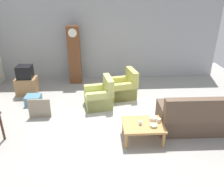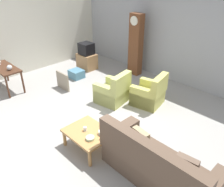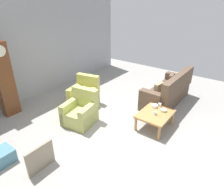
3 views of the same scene
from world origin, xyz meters
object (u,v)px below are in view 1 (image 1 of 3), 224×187
at_px(coffee_table_wood, 143,126).
at_px(bowl_white_stacked, 153,118).
at_px(tv_stand_cabinet, 27,86).
at_px(tv_crt, 25,72).
at_px(armchair_olive_far, 124,88).
at_px(cup_white_porcelain, 159,120).
at_px(grandfather_clock, 74,55).
at_px(cup_blue_rimmed, 140,123).
at_px(bowl_shallow_green, 154,126).
at_px(armchair_olive_near, 100,97).
at_px(couch_floral, 201,118).
at_px(framed_picture_leaning, 39,108).
at_px(storage_box_blue, 33,100).

xyz_separation_m(coffee_table_wood, bowl_white_stacked, (0.27, 0.16, 0.10)).
height_order(tv_stand_cabinet, tv_crt, tv_crt).
height_order(armchair_olive_far, cup_white_porcelain, armchair_olive_far).
bearing_deg(bowl_white_stacked, grandfather_clock, 121.43).
height_order(armchair_olive_far, coffee_table_wood, armchair_olive_far).
distance_m(cup_blue_rimmed, bowl_white_stacked, 0.39).
xyz_separation_m(tv_crt, bowl_white_stacked, (3.73, -2.62, -0.32)).
height_order(cup_white_porcelain, bowl_shallow_green, cup_white_porcelain).
bearing_deg(armchair_olive_near, bowl_white_stacked, -50.82).
bearing_deg(couch_floral, bowl_white_stacked, -174.34).
height_order(bowl_white_stacked, bowl_shallow_green, bowl_white_stacked).
xyz_separation_m(tv_stand_cabinet, cup_white_porcelain, (3.85, -2.72, 0.18)).
bearing_deg(framed_picture_leaning, storage_box_blue, 115.57).
xyz_separation_m(armchair_olive_near, tv_crt, (-2.46, 1.05, 0.48)).
distance_m(storage_box_blue, cup_blue_rimmed, 3.62).
bearing_deg(grandfather_clock, coffee_table_wood, -62.90).
height_order(couch_floral, cup_blue_rimmed, couch_floral).
bearing_deg(coffee_table_wood, framed_picture_leaning, 156.57).
bearing_deg(coffee_table_wood, couch_floral, 10.68).
height_order(storage_box_blue, cup_white_porcelain, cup_white_porcelain).
relative_size(armchair_olive_near, tv_stand_cabinet, 1.35).
bearing_deg(armchair_olive_far, bowl_shallow_green, -80.28).
xyz_separation_m(grandfather_clock, cup_white_porcelain, (2.29, -3.65, -0.59)).
xyz_separation_m(coffee_table_wood, cup_blue_rimmed, (-0.07, -0.02, 0.10)).
bearing_deg(grandfather_clock, cup_white_porcelain, -57.95).
distance_m(grandfather_clock, bowl_white_stacked, 4.20).
distance_m(storage_box_blue, cup_white_porcelain, 3.97).
xyz_separation_m(couch_floral, storage_box_blue, (-4.60, 1.69, -0.21)).
xyz_separation_m(armchair_olive_near, coffee_table_wood, (1.00, -1.73, 0.06)).
xyz_separation_m(armchair_olive_near, tv_stand_cabinet, (-2.46, 1.05, -0.02)).
relative_size(armchair_olive_near, grandfather_clock, 0.44).
relative_size(couch_floral, armchair_olive_far, 2.27).
relative_size(bowl_white_stacked, bowl_shallow_green, 1.01).
xyz_separation_m(armchair_olive_near, cup_blue_rimmed, (0.93, -1.75, 0.16)).
distance_m(tv_crt, cup_blue_rimmed, 4.41).
distance_m(coffee_table_wood, tv_crt, 4.46).
bearing_deg(bowl_white_stacked, coffee_table_wood, -148.82).
bearing_deg(bowl_shallow_green, armchair_olive_far, 99.72).
height_order(couch_floral, framed_picture_leaning, couch_floral).
relative_size(cup_blue_rimmed, bowl_shallow_green, 0.49).
xyz_separation_m(couch_floral, tv_stand_cabinet, (-4.99, 2.49, -0.07)).
relative_size(armchair_olive_far, framed_picture_leaning, 1.55).
bearing_deg(cup_white_porcelain, coffee_table_wood, -171.28).
height_order(tv_stand_cabinet, cup_blue_rimmed, tv_stand_cabinet).
bearing_deg(coffee_table_wood, armchair_olive_near, 120.20).
relative_size(storage_box_blue, cup_white_porcelain, 4.77).
bearing_deg(cup_white_porcelain, cup_blue_rimmed, -169.64).
xyz_separation_m(grandfather_clock, bowl_shallow_green, (2.12, -3.84, -0.61)).
relative_size(coffee_table_wood, storage_box_blue, 2.10).
bearing_deg(framed_picture_leaning, cup_white_porcelain, -19.76).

